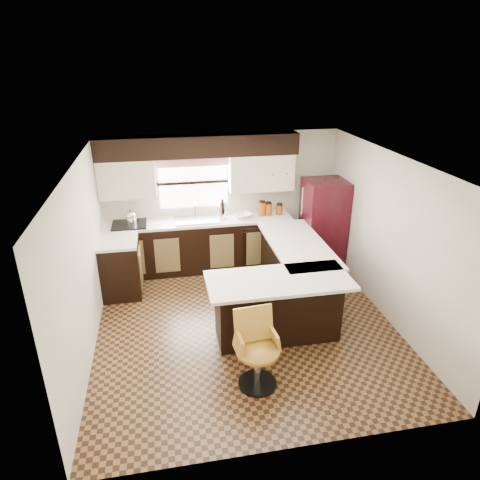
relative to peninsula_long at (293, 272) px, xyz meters
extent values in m
plane|color=#49301A|center=(-0.90, -0.62, -0.45)|extent=(4.40, 4.40, 0.00)
plane|color=silver|center=(-0.90, -0.62, 1.95)|extent=(4.40, 4.40, 0.00)
plane|color=beige|center=(-0.90, 1.58, 0.75)|extent=(4.40, 0.00, 4.40)
plane|color=beige|center=(-0.90, -2.83, 0.75)|extent=(4.40, 0.00, 4.40)
plane|color=beige|center=(-3.00, -0.62, 0.75)|extent=(0.00, 4.40, 4.40)
plane|color=beige|center=(1.20, -0.62, 0.75)|extent=(0.00, 4.40, 4.40)
cube|color=black|center=(-1.35, 1.28, 0.00)|extent=(3.30, 0.60, 0.90)
cube|color=black|center=(-2.70, 0.62, 0.00)|extent=(0.60, 0.70, 0.90)
cube|color=silver|center=(-1.35, 1.28, 0.47)|extent=(3.30, 0.60, 0.04)
cube|color=silver|center=(-2.70, 0.62, 0.47)|extent=(0.60, 0.70, 0.04)
cube|color=black|center=(-1.30, 1.40, 1.77)|extent=(3.40, 0.35, 0.36)
cube|color=beige|center=(-2.52, 1.40, 1.27)|extent=(0.94, 0.35, 0.64)
cube|color=beige|center=(-0.22, 1.40, 1.27)|extent=(1.14, 0.35, 0.64)
cube|color=white|center=(-1.40, 1.56, 1.10)|extent=(1.20, 0.02, 0.90)
cube|color=#D19B93|center=(-1.40, 1.52, 1.49)|extent=(1.30, 0.06, 0.18)
cube|color=#B2B2B7|center=(-1.40, 1.25, 0.51)|extent=(0.75, 0.45, 0.03)
cube|color=black|center=(-0.35, 0.99, -0.02)|extent=(0.58, 0.03, 0.78)
cube|color=black|center=(-2.55, 1.25, 0.51)|extent=(0.58, 0.50, 0.02)
cube|color=black|center=(0.00, 0.00, 0.00)|extent=(0.60, 1.95, 0.90)
cube|color=black|center=(-0.53, -0.97, 0.00)|extent=(1.65, 0.60, 0.90)
cube|color=silver|center=(0.05, 0.00, 0.47)|extent=(0.84, 1.95, 0.04)
cube|color=silver|center=(-0.55, -1.06, 0.47)|extent=(1.89, 0.84, 0.04)
cube|color=#350811|center=(0.83, 0.94, 0.37)|extent=(0.70, 0.67, 1.64)
cylinder|color=silver|center=(-0.93, 1.28, 0.66)|extent=(0.13, 0.13, 0.32)
imported|color=white|center=(-0.57, 1.27, 0.53)|extent=(0.38, 0.38, 0.07)
cylinder|color=#843E0D|center=(-0.21, 1.30, 0.62)|extent=(0.13, 0.13, 0.25)
cylinder|color=#843E0D|center=(-0.10, 1.30, 0.60)|extent=(0.13, 0.13, 0.22)
cylinder|color=#843E0D|center=(0.11, 1.30, 0.58)|extent=(0.12, 0.12, 0.18)
camera|label=1|loc=(-1.95, -5.77, 3.19)|focal=32.00mm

